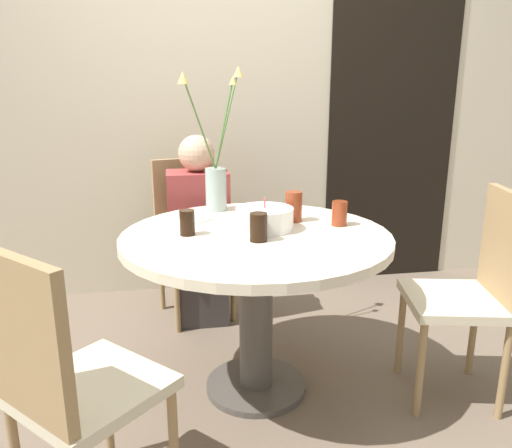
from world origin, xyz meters
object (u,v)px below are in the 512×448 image
object	(u,v)px
chair_right_flank	(191,227)
side_plate	(191,218)
chair_near_front	(475,284)
flower_vase	(216,174)
birthday_cake	(265,219)
person_boy	(199,237)
drink_glass_2	(258,227)
drink_glass_3	(294,206)
drink_glass_0	(187,223)
drink_glass_1	(339,213)
chair_left_flank	(65,378)

from	to	relation	value
chair_right_flank	side_plate	distance (m)	0.67
chair_near_front	flower_vase	size ratio (longest dim) A/B	1.34
birthday_cake	person_boy	bearing A→B (deg)	109.66
flower_vase	person_boy	bearing A→B (deg)	103.95
chair_right_flank	side_plate	world-z (taller)	chair_right_flank
chair_right_flank	drink_glass_2	bearing A→B (deg)	-92.07
chair_near_front	drink_glass_3	xyz separation A→B (m)	(-0.71, 0.36, 0.28)
drink_glass_0	drink_glass_3	world-z (taller)	drink_glass_3
birthday_cake	drink_glass_0	distance (m)	0.33
birthday_cake	drink_glass_0	size ratio (longest dim) A/B	2.34
birthday_cake	flower_vase	distance (m)	0.44
flower_vase	drink_glass_2	size ratio (longest dim) A/B	6.11
drink_glass_1	chair_near_front	bearing A→B (deg)	-26.05
drink_glass_0	drink_glass_3	distance (m)	0.51
chair_left_flank	birthday_cake	distance (m)	1.04
chair_left_flank	drink_glass_0	bearing A→B (deg)	-73.87
flower_vase	drink_glass_0	size ratio (longest dim) A/B	6.59
birthday_cake	drink_glass_2	bearing A→B (deg)	-108.86
drink_glass_3	person_boy	xyz separation A→B (m)	(-0.40, 0.58, -0.30)
birthday_cake	side_plate	distance (m)	0.38
side_plate	birthday_cake	bearing A→B (deg)	-35.38
drink_glass_0	person_boy	size ratio (longest dim) A/B	0.10
person_boy	chair_right_flank	bearing A→B (deg)	105.02
chair_left_flank	chair_near_front	xyz separation A→B (m)	(1.58, 0.45, 0.00)
person_boy	drink_glass_2	bearing A→B (deg)	-77.42
chair_right_flank	side_plate	xyz separation A→B (m)	(-0.02, -0.63, 0.22)
drink_glass_2	person_boy	size ratio (longest dim) A/B	0.10
drink_glass_2	drink_glass_3	size ratio (longest dim) A/B	0.83
drink_glass_1	drink_glass_3	bearing A→B (deg)	150.02
chair_right_flank	birthday_cake	distance (m)	0.93
chair_left_flank	drink_glass_1	size ratio (longest dim) A/B	8.49
chair_right_flank	birthday_cake	world-z (taller)	chair_right_flank
person_boy	side_plate	bearing A→B (deg)	-97.11
chair_right_flank	person_boy	size ratio (longest dim) A/B	0.85
flower_vase	drink_glass_1	size ratio (longest dim) A/B	6.36
chair_near_front	person_boy	bearing A→B (deg)	-118.11
chair_right_flank	drink_glass_1	size ratio (longest dim) A/B	8.49
chair_near_front	person_boy	distance (m)	1.46
chair_left_flank	chair_near_front	world-z (taller)	same
drink_glass_3	flower_vase	bearing A→B (deg)	139.85
chair_left_flank	drink_glass_1	bearing A→B (deg)	-100.26
chair_left_flank	birthday_cake	xyz separation A→B (m)	(0.72, 0.71, 0.26)
side_plate	drink_glass_1	xyz separation A→B (m)	(0.65, -0.21, 0.05)
person_boy	flower_vase	bearing A→B (deg)	-76.05
side_plate	drink_glass_3	size ratio (longest dim) A/B	1.32
chair_left_flank	drink_glass_3	size ratio (longest dim) A/B	6.74
drink_glass_2	drink_glass_3	distance (m)	0.35
flower_vase	drink_glass_2	bearing A→B (deg)	-78.19
birthday_cake	drink_glass_0	world-z (taller)	birthday_cake
drink_glass_1	drink_glass_2	xyz separation A→B (m)	(-0.40, -0.17, 0.00)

